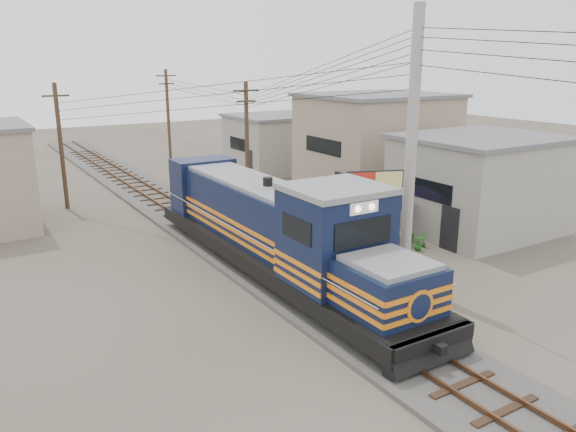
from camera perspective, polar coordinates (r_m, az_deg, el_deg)
ground at (r=19.94m, az=3.12°, el=-8.61°), size 120.00×120.00×0.00m
ballast at (r=28.20m, az=-8.44°, el=-1.26°), size 3.60×70.00×0.16m
track at (r=28.15m, az=-8.46°, el=-0.91°), size 1.15×70.00×0.12m
locomotive at (r=21.63m, az=-1.21°, el=-1.51°), size 3.10×16.88×4.18m
utility_pole_main at (r=20.28m, az=12.38°, el=6.25°), size 0.40×0.40×10.00m
wooden_pole_mid at (r=32.85m, az=-4.20°, el=7.68°), size 1.60×0.24×7.00m
wooden_pole_far at (r=45.74m, az=-12.07°, el=9.91°), size 1.60×0.24×7.50m
wooden_pole_left at (r=33.68m, az=-22.09°, el=6.78°), size 1.60×0.24×7.00m
power_lines at (r=25.58m, az=-8.05°, el=14.08°), size 9.65×19.00×3.30m
shophouse_front at (r=28.88m, az=18.86°, el=3.14°), size 7.35×6.30×4.70m
shophouse_mid at (r=35.71m, az=8.91°, el=7.24°), size 8.40×7.35×6.20m
shophouse_back at (r=43.11m, az=-1.35°, el=7.48°), size 6.30×6.30×4.20m
billboard at (r=23.66m, az=8.78°, el=2.26°), size 2.32×1.00×3.77m
market_umbrella at (r=26.56m, az=10.36°, el=2.04°), size 2.14×2.14×2.35m
vendor at (r=27.38m, az=7.19°, el=-0.27°), size 0.62×0.49×1.50m
plant_nursery at (r=25.45m, az=8.83°, el=-2.22°), size 3.61×3.26×1.10m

